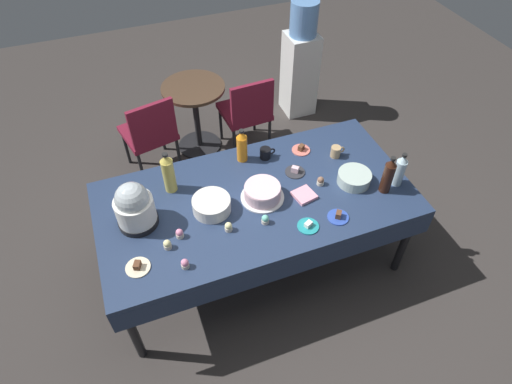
{
  "coord_description": "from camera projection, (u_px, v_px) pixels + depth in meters",
  "views": [
    {
      "loc": [
        -0.73,
        -1.95,
        2.98
      ],
      "look_at": [
        0.0,
        0.0,
        0.8
      ],
      "focal_mm": 30.63,
      "sensor_mm": 36.0,
      "label": 1
    }
  ],
  "objects": [
    {
      "name": "potluck_table",
      "position": [
        256.0,
        203.0,
        3.09
      ],
      "size": [
        2.2,
        1.1,
        0.75
      ],
      "color": "navy",
      "rests_on": "ground"
    },
    {
      "name": "cupcake_berry",
      "position": [
        265.0,
        219.0,
        2.87
      ],
      "size": [
        0.05,
        0.05,
        0.07
      ],
      "color": "beige",
      "rests_on": "potluck_table"
    },
    {
      "name": "coffee_mug_tan",
      "position": [
        336.0,
        152.0,
        3.31
      ],
      "size": [
        0.11,
        0.07,
        0.09
      ],
      "color": "tan",
      "rests_on": "potluck_table"
    },
    {
      "name": "soda_bottle_orange_juice",
      "position": [
        242.0,
        146.0,
        3.23
      ],
      "size": [
        0.08,
        0.08,
        0.28
      ],
      "color": "orange",
      "rests_on": "potluck_table"
    },
    {
      "name": "slow_cooker",
      "position": [
        134.0,
        207.0,
        2.78
      ],
      "size": [
        0.26,
        0.26,
        0.34
      ],
      "color": "black",
      "rests_on": "potluck_table"
    },
    {
      "name": "frosted_layer_cake",
      "position": [
        262.0,
        193.0,
        3.01
      ],
      "size": [
        0.3,
        0.3,
        0.11
      ],
      "color": "silver",
      "rests_on": "potluck_table"
    },
    {
      "name": "dessert_plate_coral",
      "position": [
        301.0,
        149.0,
        3.38
      ],
      "size": [
        0.14,
        0.14,
        0.05
      ],
      "color": "#E07266",
      "rests_on": "potluck_table"
    },
    {
      "name": "ceramic_snack_bowl",
      "position": [
        212.0,
        205.0,
        2.93
      ],
      "size": [
        0.26,
        0.26,
        0.1
      ],
      "primitive_type": "cylinder",
      "color": "silver",
      "rests_on": "potluck_table"
    },
    {
      "name": "dessert_plate_teal",
      "position": [
        308.0,
        226.0,
        2.86
      ],
      "size": [
        0.14,
        0.14,
        0.04
      ],
      "color": "teal",
      "rests_on": "potluck_table"
    },
    {
      "name": "cupcake_rose",
      "position": [
        228.0,
        227.0,
        2.82
      ],
      "size": [
        0.05,
        0.05,
        0.07
      ],
      "color": "beige",
      "rests_on": "potluck_table"
    },
    {
      "name": "maroon_chair_right",
      "position": [
        247.0,
        110.0,
        4.19
      ],
      "size": [
        0.46,
        0.46,
        0.85
      ],
      "color": "maroon",
      "rests_on": "ground"
    },
    {
      "name": "cupcake_lemon",
      "position": [
        321.0,
        181.0,
        3.11
      ],
      "size": [
        0.05,
        0.05,
        0.07
      ],
      "color": "beige",
      "rests_on": "potluck_table"
    },
    {
      "name": "soda_bottle_water",
      "position": [
        400.0,
        170.0,
        3.05
      ],
      "size": [
        0.08,
        0.08,
        0.28
      ],
      "color": "silver",
      "rests_on": "potluck_table"
    },
    {
      "name": "cupcake_cocoa",
      "position": [
        185.0,
        264.0,
        2.63
      ],
      "size": [
        0.05,
        0.05,
        0.07
      ],
      "color": "beige",
      "rests_on": "potluck_table"
    },
    {
      "name": "glass_salad_bowl",
      "position": [
        354.0,
        178.0,
        3.12
      ],
      "size": [
        0.24,
        0.24,
        0.08
      ],
      "primitive_type": "cylinder",
      "color": "#B2C6BC",
      "rests_on": "potluck_table"
    },
    {
      "name": "coffee_mug_black",
      "position": [
        266.0,
        153.0,
        3.3
      ],
      "size": [
        0.12,
        0.08,
        0.08
      ],
      "color": "black",
      "rests_on": "potluck_table"
    },
    {
      "name": "dessert_plate_cream",
      "position": [
        138.0,
        267.0,
        2.64
      ],
      "size": [
        0.15,
        0.15,
        0.05
      ],
      "color": "beige",
      "rests_on": "potluck_table"
    },
    {
      "name": "paper_napkin_stack",
      "position": [
        304.0,
        195.0,
        3.05
      ],
      "size": [
        0.17,
        0.17,
        0.02
      ],
      "primitive_type": "cube",
      "rotation": [
        0.0,
        0.0,
        0.2
      ],
      "color": "pink",
      "rests_on": "potluck_table"
    },
    {
      "name": "soda_bottle_cola",
      "position": [
        388.0,
        176.0,
        2.99
      ],
      "size": [
        0.08,
        0.08,
        0.31
      ],
      "color": "#33190F",
      "rests_on": "potluck_table"
    },
    {
      "name": "soda_bottle_ginger_ale",
      "position": [
        168.0,
        173.0,
        2.99
      ],
      "size": [
        0.09,
        0.09,
        0.33
      ],
      "color": "gold",
      "rests_on": "potluck_table"
    },
    {
      "name": "cupcake_vanilla",
      "position": [
        167.0,
        245.0,
        2.73
      ],
      "size": [
        0.05,
        0.05,
        0.07
      ],
      "color": "beige",
      "rests_on": "potluck_table"
    },
    {
      "name": "cupcake_mint",
      "position": [
        180.0,
        234.0,
        2.79
      ],
      "size": [
        0.05,
        0.05,
        0.07
      ],
      "color": "beige",
      "rests_on": "potluck_table"
    },
    {
      "name": "maroon_chair_left",
      "position": [
        150.0,
        131.0,
        3.97
      ],
      "size": [
        0.53,
        0.53,
        0.85
      ],
      "color": "maroon",
      "rests_on": "ground"
    },
    {
      "name": "round_cafe_table",
      "position": [
        195.0,
        106.0,
        4.22
      ],
      "size": [
        0.6,
        0.6,
        0.72
      ],
      "color": "#473323",
      "rests_on": "ground"
    },
    {
      "name": "dessert_plate_charcoal",
      "position": [
        295.0,
        171.0,
        3.21
      ],
      "size": [
        0.15,
        0.15,
        0.05
      ],
      "color": "#2D2D33",
      "rests_on": "potluck_table"
    },
    {
      "name": "water_cooler",
      "position": [
        300.0,
        63.0,
        4.61
      ],
      "size": [
        0.32,
        0.32,
        1.24
      ],
      "color": "silver",
      "rests_on": "ground"
    },
    {
      "name": "ground",
      "position": [
        256.0,
        259.0,
        3.59
      ],
      "size": [
        9.0,
        9.0,
        0.0
      ],
      "primitive_type": "plane",
      "color": "#383330"
    },
    {
      "name": "dessert_plate_cobalt",
      "position": [
        338.0,
        216.0,
        2.91
      ],
      "size": [
        0.14,
        0.14,
        0.05
      ],
      "color": "#2D4CB2",
      "rests_on": "potluck_table"
    }
  ]
}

